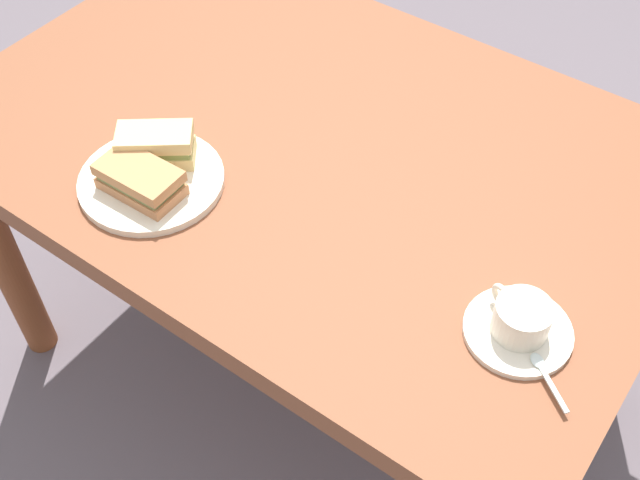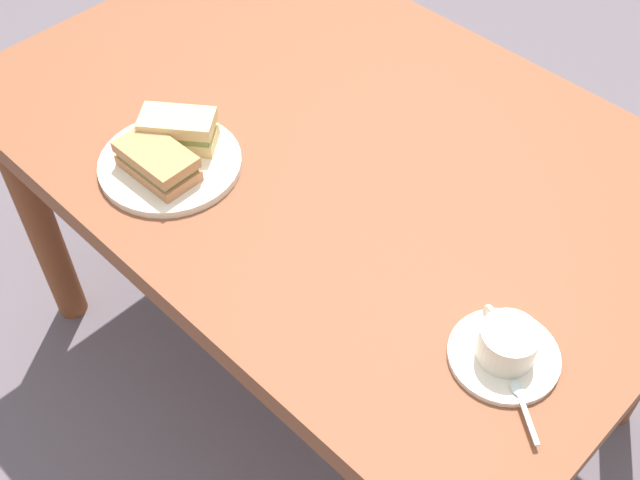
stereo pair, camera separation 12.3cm
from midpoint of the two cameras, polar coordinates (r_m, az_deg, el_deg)
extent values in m
plane|color=#61565C|center=(2.01, 2.51, -8.50)|extent=(6.00, 6.00, 0.00)
cube|color=brown|center=(1.46, 3.43, 6.45)|extent=(1.33, 0.88, 0.05)
cylinder|color=brown|center=(1.92, -17.78, 1.22)|extent=(0.07, 0.07, 0.68)
cylinder|color=brown|center=(2.21, -2.03, 11.30)|extent=(0.07, 0.07, 0.68)
cylinder|color=beige|center=(1.40, -8.22, 5.31)|extent=(0.25, 0.25, 0.01)
cube|color=#C07A4C|center=(1.37, -8.99, 5.00)|extent=(0.14, 0.08, 0.02)
cube|color=olive|center=(1.36, -9.07, 5.46)|extent=(0.13, 0.08, 0.01)
cube|color=#BA804E|center=(1.35, -9.14, 5.93)|extent=(0.14, 0.08, 0.02)
cube|color=#DDC07A|center=(1.42, -7.56, 7.14)|extent=(0.14, 0.13, 0.02)
cube|color=olive|center=(1.40, -7.64, 7.71)|extent=(0.13, 0.12, 0.01)
cube|color=#E3C27A|center=(1.39, -7.71, 8.29)|extent=(0.14, 0.13, 0.02)
cylinder|color=beige|center=(1.18, 16.00, -8.18)|extent=(0.16, 0.16, 0.01)
cylinder|color=beige|center=(1.16, 16.33, -7.32)|extent=(0.08, 0.08, 0.05)
cylinder|color=#AA7C4F|center=(1.14, 16.58, -6.68)|extent=(0.07, 0.07, 0.01)
torus|color=beige|center=(1.17, 15.15, -5.58)|extent=(0.04, 0.02, 0.04)
cube|color=silver|center=(1.13, 17.83, -12.35)|extent=(0.07, 0.05, 0.00)
ellipsoid|color=silver|center=(1.15, 17.03, -10.32)|extent=(0.03, 0.03, 0.01)
camera|label=1|loc=(0.06, -87.13, 3.31)|focal=44.63mm
camera|label=2|loc=(0.06, 92.87, -3.31)|focal=44.63mm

